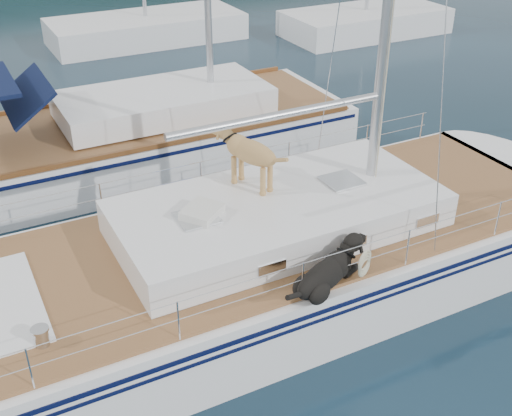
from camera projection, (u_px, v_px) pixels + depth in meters
ground at (235, 303)px, 10.72m from camera, size 120.00×120.00×0.00m
main_sailboat at (240, 268)px, 10.42m from camera, size 12.00×4.16×14.01m
neighbor_sailboat at (122, 143)px, 14.86m from camera, size 11.00×3.50×13.30m
bg_boat_center at (147, 29)px, 24.40m from camera, size 7.20×3.00×11.65m
bg_boat_east at (365, 22)px, 25.28m from camera, size 6.40×3.00×11.65m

